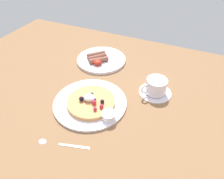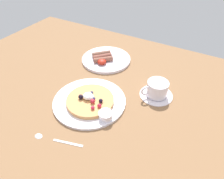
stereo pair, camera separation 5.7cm
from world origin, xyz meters
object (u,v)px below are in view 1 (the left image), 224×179
(syrup_ramekin, at_px, (109,115))
(coffee_cup, at_px, (156,86))
(pancake_plate, at_px, (90,103))
(coffee_saucer, at_px, (155,92))
(teaspoon, at_px, (54,143))
(breakfast_plate, at_px, (101,60))

(syrup_ramekin, xyz_separation_m, coffee_cup, (0.12, 0.22, 0.02))
(pancake_plate, height_order, coffee_saucer, pancake_plate)
(coffee_cup, xyz_separation_m, teaspoon, (-0.24, -0.39, -0.04))
(syrup_ramekin, height_order, coffee_saucer, syrup_ramekin)
(breakfast_plate, height_order, coffee_cup, coffee_cup)
(breakfast_plate, bearing_deg, teaspoon, -80.63)
(pancake_plate, relative_size, breakfast_plate, 1.16)
(syrup_ramekin, xyz_separation_m, teaspoon, (-0.12, -0.17, -0.02))
(pancake_plate, xyz_separation_m, teaspoon, (-0.02, -0.21, -0.00))
(coffee_cup, height_order, teaspoon, coffee_cup)
(syrup_ramekin, bearing_deg, coffee_cup, 62.20)
(pancake_plate, xyz_separation_m, coffee_saucer, (0.22, 0.17, -0.00))
(syrup_ramekin, relative_size, coffee_cup, 0.50)
(teaspoon, bearing_deg, coffee_saucer, 58.53)
(teaspoon, bearing_deg, pancake_plate, 85.69)
(pancake_plate, height_order, breakfast_plate, breakfast_plate)
(pancake_plate, height_order, coffee_cup, coffee_cup)
(syrup_ramekin, relative_size, teaspoon, 0.31)
(coffee_saucer, bearing_deg, pancake_plate, -142.00)
(pancake_plate, relative_size, syrup_ramekin, 5.67)
(breakfast_plate, xyz_separation_m, coffee_cup, (0.32, -0.13, 0.03))
(coffee_saucer, bearing_deg, coffee_cup, -130.29)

